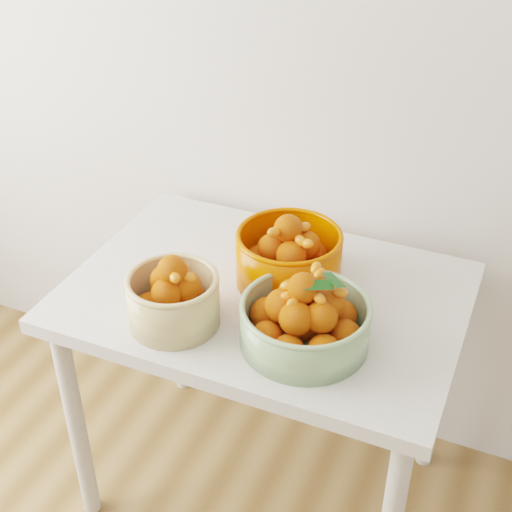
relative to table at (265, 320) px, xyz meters
The scene contains 4 objects.
table is the anchor object (origin of this frame).
bowl_cream 0.30m from the table, 126.23° to the right, with size 0.28×0.28×0.19m.
bowl_green 0.27m from the table, 43.25° to the right, with size 0.37×0.37×0.19m.
bowl_orange 0.19m from the table, 57.80° to the left, with size 0.31×0.31×0.20m.
Camera 1 is at (0.34, 0.25, 1.83)m, focal length 50.00 mm.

